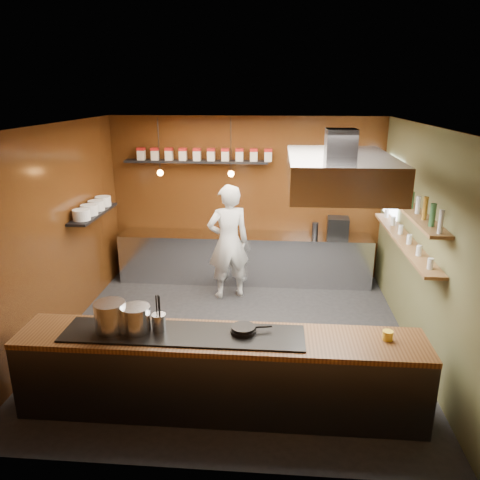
# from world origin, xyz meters

# --- Properties ---
(floor) EXTENTS (5.00, 5.00, 0.00)m
(floor) POSITION_xyz_m (0.00, 0.00, 0.00)
(floor) COLOR black
(floor) RESTS_ON ground
(back_wall) EXTENTS (5.00, 0.00, 5.00)m
(back_wall) POSITION_xyz_m (0.00, 2.50, 1.50)
(back_wall) COLOR #3C180B
(back_wall) RESTS_ON ground
(left_wall) EXTENTS (0.00, 5.00, 5.00)m
(left_wall) POSITION_xyz_m (-2.50, 0.00, 1.50)
(left_wall) COLOR #3C180B
(left_wall) RESTS_ON ground
(right_wall) EXTENTS (0.00, 5.00, 5.00)m
(right_wall) POSITION_xyz_m (2.50, 0.00, 1.50)
(right_wall) COLOR brown
(right_wall) RESTS_ON ground
(ceiling) EXTENTS (5.00, 5.00, 0.00)m
(ceiling) POSITION_xyz_m (0.00, 0.00, 3.00)
(ceiling) COLOR silver
(ceiling) RESTS_ON back_wall
(window_pane) EXTENTS (0.00, 1.00, 1.00)m
(window_pane) POSITION_xyz_m (2.45, 1.70, 1.90)
(window_pane) COLOR white
(window_pane) RESTS_ON right_wall
(prep_counter) EXTENTS (4.60, 0.65, 0.90)m
(prep_counter) POSITION_xyz_m (0.00, 2.17, 0.45)
(prep_counter) COLOR silver
(prep_counter) RESTS_ON floor
(pass_counter) EXTENTS (4.40, 0.72, 0.94)m
(pass_counter) POSITION_xyz_m (-0.00, -1.60, 0.47)
(pass_counter) COLOR #38383D
(pass_counter) RESTS_ON floor
(tin_shelf) EXTENTS (2.60, 0.26, 0.04)m
(tin_shelf) POSITION_xyz_m (-0.90, 2.36, 2.20)
(tin_shelf) COLOR black
(tin_shelf) RESTS_ON back_wall
(plate_shelf) EXTENTS (0.30, 1.40, 0.04)m
(plate_shelf) POSITION_xyz_m (-2.34, 1.00, 1.55)
(plate_shelf) COLOR black
(plate_shelf) RESTS_ON left_wall
(bottle_shelf_upper) EXTENTS (0.26, 2.80, 0.04)m
(bottle_shelf_upper) POSITION_xyz_m (2.34, 0.30, 1.92)
(bottle_shelf_upper) COLOR brown
(bottle_shelf_upper) RESTS_ON right_wall
(bottle_shelf_lower) EXTENTS (0.26, 2.80, 0.04)m
(bottle_shelf_lower) POSITION_xyz_m (2.34, 0.30, 1.45)
(bottle_shelf_lower) COLOR brown
(bottle_shelf_lower) RESTS_ON right_wall
(extractor_hood) EXTENTS (1.20, 2.00, 0.72)m
(extractor_hood) POSITION_xyz_m (1.30, -0.40, 2.51)
(extractor_hood) COLOR #38383D
(extractor_hood) RESTS_ON ceiling
(pendant_left) EXTENTS (0.10, 0.10, 0.95)m
(pendant_left) POSITION_xyz_m (-1.40, 1.70, 2.15)
(pendant_left) COLOR black
(pendant_left) RESTS_ON ceiling
(pendant_right) EXTENTS (0.10, 0.10, 0.95)m
(pendant_right) POSITION_xyz_m (-0.20, 1.70, 2.15)
(pendant_right) COLOR black
(pendant_right) RESTS_ON ceiling
(storage_tins) EXTENTS (2.43, 0.13, 0.22)m
(storage_tins) POSITION_xyz_m (-0.75, 2.36, 2.33)
(storage_tins) COLOR beige
(storage_tins) RESTS_ON tin_shelf
(plate_stacks) EXTENTS (0.26, 1.16, 0.16)m
(plate_stacks) POSITION_xyz_m (-2.34, 1.00, 1.65)
(plate_stacks) COLOR white
(plate_stacks) RESTS_ON plate_shelf
(bottles) EXTENTS (0.06, 2.66, 0.24)m
(bottles) POSITION_xyz_m (2.34, 0.30, 2.06)
(bottles) COLOR silver
(bottles) RESTS_ON bottle_shelf_upper
(wine_glasses) EXTENTS (0.07, 2.37, 0.13)m
(wine_glasses) POSITION_xyz_m (2.34, 0.30, 1.53)
(wine_glasses) COLOR silver
(wine_glasses) RESTS_ON bottle_shelf_lower
(stockpot_large) EXTENTS (0.38, 0.38, 0.33)m
(stockpot_large) POSITION_xyz_m (-1.18, -1.61, 1.10)
(stockpot_large) COLOR silver
(stockpot_large) RESTS_ON pass_counter
(stockpot_small) EXTENTS (0.37, 0.37, 0.29)m
(stockpot_small) POSITION_xyz_m (-0.90, -1.60, 1.09)
(stockpot_small) COLOR silver
(stockpot_small) RESTS_ON pass_counter
(utensil_crock) EXTENTS (0.19, 0.19, 0.19)m
(utensil_crock) POSITION_xyz_m (-0.66, -1.57, 1.04)
(utensil_crock) COLOR silver
(utensil_crock) RESTS_ON pass_counter
(frying_pan) EXTENTS (0.45, 0.28, 0.07)m
(frying_pan) POSITION_xyz_m (0.25, -1.53, 0.97)
(frying_pan) COLOR black
(frying_pan) RESTS_ON pass_counter
(butter_jar) EXTENTS (0.13, 0.13, 0.10)m
(butter_jar) POSITION_xyz_m (1.77, -1.53, 0.97)
(butter_jar) COLOR yellow
(butter_jar) RESTS_ON pass_counter
(espresso_machine) EXTENTS (0.39, 0.38, 0.37)m
(espresso_machine) POSITION_xyz_m (1.67, 2.14, 1.09)
(espresso_machine) COLOR black
(espresso_machine) RESTS_ON prep_counter
(chef) EXTENTS (0.84, 0.70, 1.97)m
(chef) POSITION_xyz_m (-0.23, 1.44, 0.99)
(chef) COLOR white
(chef) RESTS_ON floor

